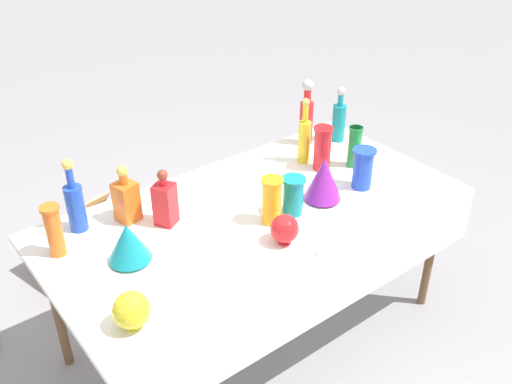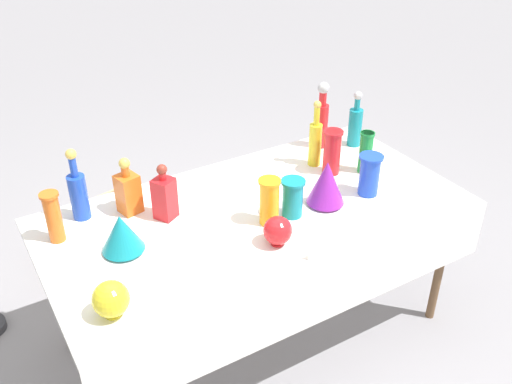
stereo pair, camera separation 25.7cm
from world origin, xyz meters
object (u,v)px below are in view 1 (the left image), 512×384
Objects in this scene: slender_vase_4 at (271,200)px; cardboard_box_behind_left at (88,245)px; fluted_vase_1 at (128,242)px; tall_bottle_0 at (339,120)px; slender_vase_2 at (54,229)px; slender_vase_5 at (355,146)px; square_decanter_1 at (165,202)px; slender_vase_0 at (323,147)px; slender_vase_1 at (293,194)px; fluted_vase_0 at (324,178)px; round_bowl_0 at (285,229)px; square_decanter_0 at (126,199)px; tall_bottle_1 at (304,138)px; tall_bottle_3 at (75,204)px; round_bowl_1 at (132,310)px; slender_vase_3 at (363,167)px; tall_bottle_2 at (306,116)px.

cardboard_box_behind_left is at bearing 111.09° from slender_vase_4.
fluted_vase_1 is (-0.62, 0.13, -0.03)m from slender_vase_4.
tall_bottle_0 reaches higher than slender_vase_2.
slender_vase_2 is 1.52m from slender_vase_5.
fluted_vase_1 is (-0.25, -0.14, -0.02)m from square_decanter_1.
slender_vase_0 is at bearing 23.19° from slender_vase_4.
fluted_vase_0 reaches higher than slender_vase_1.
slender_vase_2 is at bearing 174.41° from slender_vase_0.
slender_vase_0 reaches higher than round_bowl_0.
slender_vase_4 is (0.49, -0.41, 0.01)m from square_decanter_0.
slender_vase_0 reaches higher than slender_vase_1.
square_decanter_0 is 1.19m from slender_vase_5.
slender_vase_5 is at bearing -48.02° from tall_bottle_1.
square_decanter_1 is (0.33, -0.19, -0.02)m from tall_bottle_3.
square_decanter_0 is 0.64m from slender_vase_4.
slender_vase_1 is at bearing 40.51° from round_bowl_0.
tall_bottle_1 is 2.50× the size of round_bowl_1.
fluted_vase_1 is at bearing 168.00° from slender_vase_4.
tall_bottle_0 is at bearing 12.49° from tall_bottle_1.
round_bowl_0 is (0.32, -0.43, -0.04)m from square_decanter_1.
tall_bottle_1 is at bearing 23.06° from round_bowl_1.
square_decanter_0 is 2.09× the size of round_bowl_0.
round_bowl_0 reaches higher than cardboard_box_behind_left.
slender_vase_4 is at bearing -39.40° from square_decanter_0.
tall_bottle_1 is at bearing 61.82° from fluted_vase_0.
slender_vase_2 is (-1.33, 0.02, -0.02)m from tall_bottle_1.
fluted_vase_1 is (-1.44, -0.28, -0.03)m from tall_bottle_0.
fluted_vase_0 reaches higher than slender_vase_4.
slender_vase_0 is 0.45m from slender_vase_1.
tall_bottle_1 reaches higher than slender_vase_1.
round_bowl_0 is 0.74m from round_bowl_1.
slender_vase_4 is (-0.49, -0.34, -0.02)m from tall_bottle_1.
cardboard_box_behind_left is (-1.00, 1.21, -0.73)m from slender_vase_3.
slender_vase_1 is 0.56m from slender_vase_5.
slender_vase_5 is (1.04, -0.13, 0.01)m from square_decanter_1.
tall_bottle_3 reaches higher than slender_vase_1.
slender_vase_3 is (1.24, -0.51, -0.02)m from tall_bottle_3.
slender_vase_2 reaches higher than fluted_vase_1.
slender_vase_1 is at bearing -63.86° from cardboard_box_behind_left.
tall_bottle_2 is 1.82× the size of slender_vase_3.
square_decanter_0 reaches higher than square_decanter_1.
tall_bottle_0 is at bearing 1.91° from slender_vase_2.
round_bowl_1 is (-0.79, -0.21, -0.04)m from slender_vase_4.
slender_vase_4 is (-0.13, 0.00, 0.02)m from slender_vase_1.
slender_vase_1 reaches higher than cardboard_box_behind_left.
square_decanter_0 reaches higher than slender_vase_0.
slender_vase_5 reaches higher than fluted_vase_1.
tall_bottle_0 is 0.85× the size of tall_bottle_2.
fluted_vase_1 is 0.64m from round_bowl_0.
tall_bottle_2 is 0.31m from slender_vase_0.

